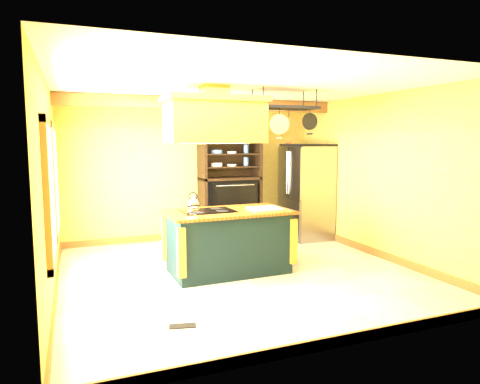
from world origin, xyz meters
TOP-DOWN VIEW (x-y plane):
  - floor at (0.00, 0.00)m, footprint 5.00×5.00m
  - ceiling at (0.00, 0.00)m, footprint 5.00×5.00m
  - wall_back at (0.00, 2.50)m, footprint 5.00×0.02m
  - wall_front at (0.00, -2.50)m, footprint 5.00×0.02m
  - wall_left at (-2.50, 0.00)m, footprint 0.02×5.00m
  - wall_right at (2.50, 0.00)m, footprint 0.02×5.00m
  - ceiling_beam at (0.00, 1.70)m, footprint 5.00×0.15m
  - window_near at (-2.47, -0.80)m, footprint 0.06×1.06m
  - window_far at (-2.47, 0.60)m, footprint 0.06×1.06m
  - kitchen_island at (-0.14, 0.11)m, footprint 1.84×1.06m
  - range_hood at (-0.33, 0.11)m, footprint 1.42×0.80m
  - pot_rack at (0.77, 0.11)m, footprint 1.02×0.48m
  - refrigerator at (2.08, 1.68)m, footprint 0.79×0.94m
  - hutch at (0.67, 2.27)m, footprint 1.20×0.55m
  - floor_register at (-1.23, -1.50)m, footprint 0.30×0.18m

SIDE VIEW (x-z plane):
  - floor at x=0.00m, z-range 0.00..0.00m
  - floor_register at x=-1.23m, z-range 0.00..0.01m
  - kitchen_island at x=-0.14m, z-range -0.09..1.02m
  - hutch at x=0.67m, z-range -0.23..1.89m
  - refrigerator at x=2.08m, z-range -0.02..1.81m
  - wall_back at x=0.00m, z-range 0.00..2.70m
  - wall_front at x=0.00m, z-range 0.00..2.70m
  - wall_left at x=-2.50m, z-range 0.00..2.70m
  - wall_right at x=2.50m, z-range 0.00..2.70m
  - window_near at x=-2.47m, z-range 0.62..2.18m
  - window_far at x=-2.47m, z-range 0.62..2.18m
  - range_hood at x=-0.33m, z-range 1.84..2.64m
  - pot_rack at x=0.77m, z-range 1.96..2.70m
  - ceiling_beam at x=0.00m, z-range 2.49..2.69m
  - ceiling at x=0.00m, z-range 2.70..2.70m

